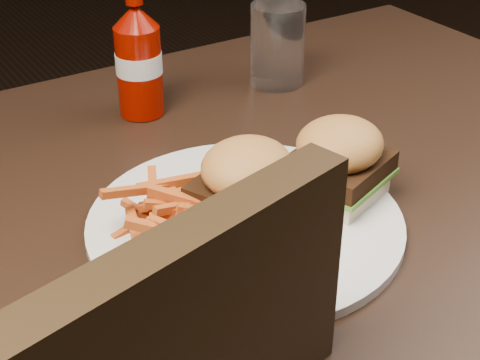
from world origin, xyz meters
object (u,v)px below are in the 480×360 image
dining_table (228,206)px  tumbler (277,46)px  ketchup_bottle (139,71)px  plate (245,222)px

dining_table → tumbler: 0.31m
dining_table → ketchup_bottle: bearing=88.3°
plate → tumbler: tumbler is taller
ketchup_bottle → tumbler: bearing=-3.2°
dining_table → ketchup_bottle: 0.24m
ketchup_bottle → tumbler: 0.21m
dining_table → tumbler: (0.22, 0.22, 0.08)m
tumbler → ketchup_bottle: bearing=176.8°
dining_table → tumbler: bearing=45.1°
dining_table → ketchup_bottle: (0.01, 0.23, 0.08)m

